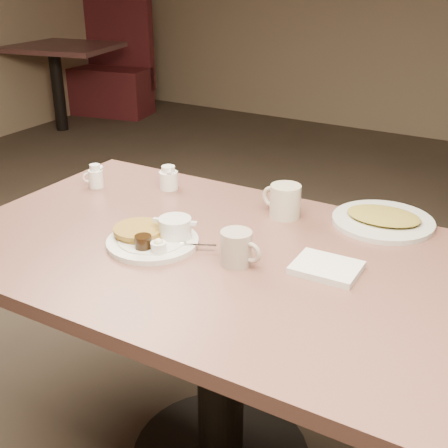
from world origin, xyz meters
The scene contains 9 objects.
diner_table centered at (0.00, 0.00, 0.58)m, with size 1.50×0.90×0.75m.
main_plate centered at (-0.18, -0.05, 0.77)m, with size 0.33×0.32×0.07m.
coffee_mug_near centered at (0.08, -0.04, 0.80)m, with size 0.12×0.09×0.09m.
napkin centered at (0.29, 0.04, 0.76)m, with size 0.17×0.13×0.02m.
coffee_mug_far centered at (0.05, 0.29, 0.80)m, with size 0.14×0.11×0.10m.
creamer_left centered at (-0.60, 0.19, 0.79)m, with size 0.07×0.06×0.08m.
creamer_right centered at (-0.38, 0.31, 0.79)m, with size 0.08×0.09×0.08m.
hash_plate centered at (0.33, 0.39, 0.76)m, with size 0.31×0.31×0.04m.
booth_back_left centered at (-3.33, 3.23, 0.41)m, with size 1.28×1.43×1.12m.
Camera 1 is at (0.72, -1.22, 1.48)m, focal length 47.87 mm.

